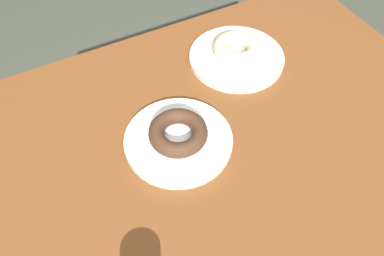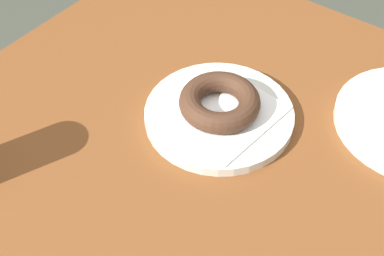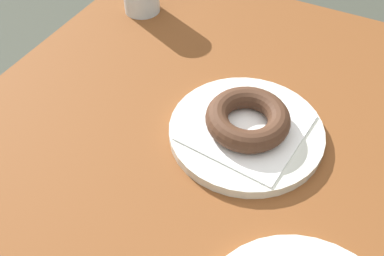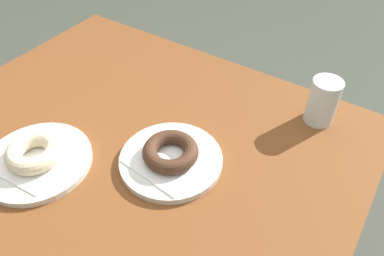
% 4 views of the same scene
% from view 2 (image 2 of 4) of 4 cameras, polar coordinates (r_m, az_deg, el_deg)
% --- Properties ---
extents(table, '(1.00, 0.76, 0.76)m').
position_cam_2_polar(table, '(0.82, 8.18, -8.86)').
color(table, brown).
rests_on(table, ground_plane).
extents(plate_chocolate_ring, '(0.22, 0.22, 0.02)m').
position_cam_2_polar(plate_chocolate_ring, '(0.78, 2.92, 1.44)').
color(plate_chocolate_ring, silver).
rests_on(plate_chocolate_ring, table).
extents(napkin_chocolate_ring, '(0.17, 0.17, 0.00)m').
position_cam_2_polar(napkin_chocolate_ring, '(0.77, 2.94, 1.91)').
color(napkin_chocolate_ring, white).
rests_on(napkin_chocolate_ring, plate_chocolate_ring).
extents(donut_chocolate_ring, '(0.12, 0.12, 0.03)m').
position_cam_2_polar(donut_chocolate_ring, '(0.76, 2.99, 2.83)').
color(donut_chocolate_ring, '#462A1B').
rests_on(donut_chocolate_ring, napkin_chocolate_ring).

